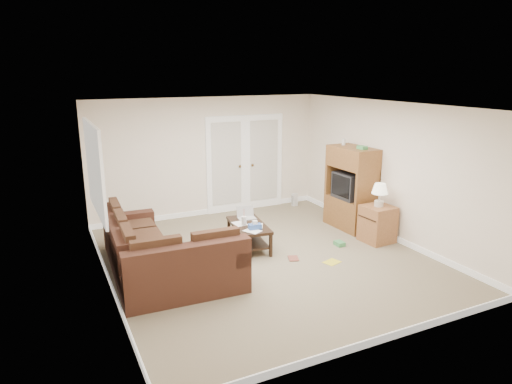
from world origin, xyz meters
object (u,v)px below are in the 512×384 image
coffee_table (249,234)px  tv_armoire (351,188)px  side_cabinet (378,221)px  sectional_sofa (157,257)px

coffee_table → tv_armoire: bearing=10.6°
tv_armoire → side_cabinet: size_ratio=1.59×
tv_armoire → side_cabinet: bearing=-93.7°
sectional_sofa → coffee_table: bearing=18.1°
sectional_sofa → side_cabinet: (3.97, -0.25, 0.07)m
coffee_table → side_cabinet: (2.22, -0.75, 0.15)m
coffee_table → tv_armoire: (2.25, 0.11, 0.57)m
sectional_sofa → tv_armoire: size_ratio=1.56×
side_cabinet → coffee_table: bearing=158.1°
tv_armoire → sectional_sofa: bearing=-173.2°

